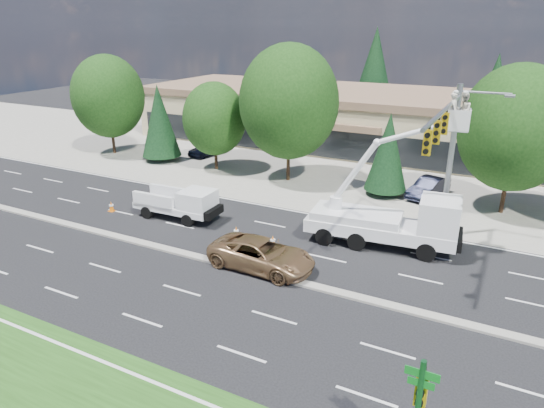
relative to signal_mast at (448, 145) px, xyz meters
The scene contains 23 objects.
ground 13.67m from the signal_mast, 144.92° to the right, with size 140.00×140.00×0.00m, color black.
concrete_apron 17.47m from the signal_mast, 127.74° to the left, with size 140.00×22.00×0.01m, color gray.
road_median 13.64m from the signal_mast, 144.92° to the right, with size 120.00×0.55×0.12m, color gray.
strip_mall 25.23m from the signal_mast, 113.62° to the left, with size 50.40×15.40×5.50m.
tree_front_a 33.01m from the signal_mast, 166.05° to the left, with size 6.79×6.79×9.43m.
tree_front_b 27.32m from the signal_mast, 163.00° to the left, with size 3.55×3.55×6.99m.
tree_front_c 21.61m from the signal_mast, 158.34° to the left, with size 5.44×5.44×7.55m.
tree_front_d 15.27m from the signal_mast, 148.59° to the left, with size 7.77×7.77×10.78m.
tree_front_e 9.81m from the signal_mast, 122.30° to the left, with size 3.11×3.11×6.13m.
tree_front_f 8.50m from the signal_mast, 69.52° to the left, with size 7.11×7.11×9.86m.
tree_back_a 44.82m from the signal_mast, 128.72° to the left, with size 4.75×4.75×9.35m.
tree_back_b 37.67m from the signal_mast, 111.87° to the left, with size 5.93×5.93×11.68m.
tree_back_c 34.98m from the signal_mast, 90.05° to the left, with size 4.55×4.55×8.97m.
signal_mast is the anchor object (origin of this frame).
street_sign_pole 15.99m from the signal_mast, 82.73° to the right, with size 0.90×0.44×4.00m.
utility_pickup 16.73m from the signal_mast, 169.74° to the right, with size 5.56×2.32×2.11m.
bucket_truck 4.61m from the signal_mast, 160.29° to the right, with size 9.39×3.45×8.97m.
traffic_cone_a 21.86m from the signal_mast, 169.27° to the right, with size 0.40×0.40×0.70m.
traffic_cone_b 12.86m from the signal_mast, 161.24° to the right, with size 0.40×0.40×0.70m.
traffic_cone_c 10.84m from the signal_mast, 154.96° to the right, with size 0.40×0.40×0.70m.
minivan 11.33m from the signal_mast, 140.04° to the right, with size 2.61×5.66×1.57m, color #926D46.
parked_car_west 26.66m from the signal_mast, 153.81° to the left, with size 1.68×4.17×1.42m, color black.
parked_car_east 10.63m from the signal_mast, 102.99° to the left, with size 1.51×4.33×1.43m, color black.
Camera 1 is at (13.20, -19.30, 12.08)m, focal length 32.00 mm.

